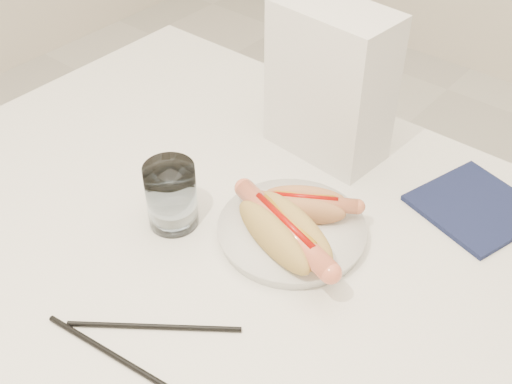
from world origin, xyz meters
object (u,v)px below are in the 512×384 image
Objects in this scene: table at (263,268)px; plate at (292,232)px; hotdog_left at (304,205)px; water_glass at (171,196)px; napkin_box at (330,83)px; hotdog_right at (284,232)px.

plate is at bearing 49.79° from table.
hotdog_left reaches higher than table.
water_glass is (-0.15, -0.12, 0.01)m from hotdog_left.
table is 0.31m from napkin_box.
hotdog_right reaches higher than plate.
plate is at bearing -116.23° from hotdog_left.
water_glass is at bearing -146.34° from hotdog_right.
napkin_box is (-0.08, 0.18, 0.09)m from hotdog_left.
hotdog_right is 0.79× the size of napkin_box.
hotdog_left is at bearing 119.52° from hotdog_right.
table is at bearing -142.09° from hotdog_left.
plate is 1.03× the size of hotdog_right.
napkin_box is (-0.09, 0.21, 0.12)m from plate.
table is at bearing 23.35° from water_glass.
hotdog_right reaches higher than table.
table is at bearing -169.18° from hotdog_right.
hotdog_right reaches higher than hotdog_left.
plate is 1.46× the size of hotdog_left.
hotdog_left is at bearing -59.92° from napkin_box.
napkin_box is at bearing 77.43° from water_glass.
water_glass is at bearing -173.65° from hotdog_left.
hotdog_right is at bearing -108.97° from hotdog_left.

